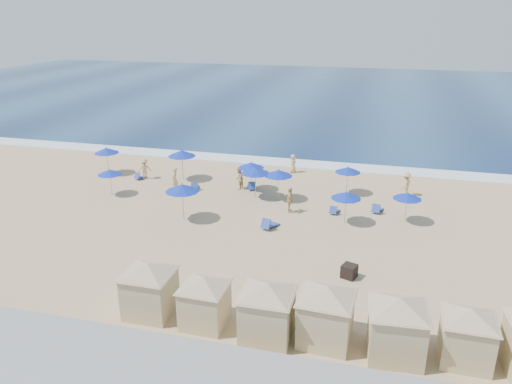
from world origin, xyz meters
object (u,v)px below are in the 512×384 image
(trash_bin, at_px, (349,271))
(umbrella_8, at_px, (348,170))
(beachgoer_1, at_px, (239,178))
(beachgoer_5, at_px, (144,169))
(cabana_0, at_px, (149,282))
(umbrella_4, at_px, (251,165))
(umbrella_6, at_px, (278,173))
(umbrella_2, at_px, (182,153))
(beachgoer_0, at_px, (175,179))
(cabana_1, at_px, (204,295))
(beachgoer_4, at_px, (293,163))
(beachgoer_3, at_px, (406,184))
(umbrella_7, at_px, (346,195))
(beachgoer_2, at_px, (290,200))
(umbrella_0, at_px, (106,150))
(umbrella_5, at_px, (256,170))
(umbrella_1, at_px, (110,172))
(umbrella_9, at_px, (407,196))
(umbrella_3, at_px, (182,188))
(cabana_3, at_px, (326,307))
(cabana_2, at_px, (267,304))
(cabana_4, at_px, (398,320))

(trash_bin, distance_m, umbrella_8, 12.72)
(beachgoer_1, relative_size, beachgoer_5, 1.03)
(cabana_0, xyz_separation_m, umbrella_4, (0.06, 17.10, 0.39))
(umbrella_6, height_order, umbrella_8, umbrella_6)
(umbrella_2, height_order, beachgoer_0, umbrella_2)
(cabana_1, relative_size, beachgoer_4, 2.57)
(beachgoer_0, bearing_deg, beachgoer_3, 90.43)
(umbrella_7, height_order, beachgoer_2, umbrella_7)
(umbrella_2, xyz_separation_m, beachgoer_0, (0.47, -2.67, -1.30))
(beachgoer_5, bearing_deg, umbrella_0, -40.14)
(umbrella_5, relative_size, beachgoer_3, 1.34)
(umbrella_5, bearing_deg, cabana_0, -93.03)
(cabana_1, relative_size, umbrella_2, 1.58)
(beachgoer_0, bearing_deg, cabana_0, 8.60)
(umbrella_8, bearing_deg, umbrella_5, -158.04)
(beachgoer_4, bearing_deg, beachgoer_5, 104.47)
(umbrella_6, height_order, beachgoer_4, umbrella_6)
(umbrella_4, bearing_deg, umbrella_5, -63.92)
(umbrella_4, bearing_deg, cabana_0, -90.20)
(umbrella_0, bearing_deg, trash_bin, -30.21)
(umbrella_1, relative_size, beachgoer_5, 1.22)
(umbrella_8, height_order, beachgoer_2, umbrella_8)
(umbrella_9, relative_size, beachgoer_3, 1.17)
(beachgoer_4, bearing_deg, umbrella_1, 118.11)
(umbrella_4, relative_size, umbrella_9, 1.08)
(umbrella_3, height_order, beachgoer_4, umbrella_3)
(cabana_3, bearing_deg, umbrella_8, 92.31)
(beachgoer_0, bearing_deg, umbrella_7, 66.70)
(cabana_0, xyz_separation_m, umbrella_1, (-9.76, 13.40, 0.19))
(umbrella_7, relative_size, beachgoer_1, 1.29)
(cabana_3, height_order, beachgoer_2, cabana_3)
(umbrella_2, bearing_deg, beachgoer_5, -170.06)
(cabana_0, height_order, beachgoer_4, cabana_0)
(umbrella_7, distance_m, beachgoer_4, 11.09)
(trash_bin, xyz_separation_m, cabana_2, (-2.94, -5.93, 1.28))
(umbrella_0, distance_m, beachgoer_0, 7.65)
(cabana_0, bearing_deg, umbrella_8, 68.26)
(cabana_4, distance_m, umbrella_6, 17.82)
(umbrella_9, xyz_separation_m, beachgoer_0, (-16.88, 1.69, -0.91))
(umbrella_2, height_order, umbrella_9, umbrella_2)
(cabana_0, xyz_separation_m, beachgoer_2, (3.79, 13.45, -0.70))
(umbrella_3, bearing_deg, umbrella_0, 143.04)
(umbrella_9, relative_size, beachgoer_1, 1.23)
(umbrella_2, distance_m, umbrella_8, 13.20)
(cabana_1, xyz_separation_m, cabana_2, (2.85, -0.20, 0.17))
(umbrella_9, bearing_deg, beachgoer_5, 169.47)
(cabana_0, height_order, beachgoer_1, cabana_0)
(cabana_2, height_order, umbrella_8, cabana_2)
(beachgoer_1, bearing_deg, umbrella_6, 76.30)
(cabana_4, bearing_deg, umbrella_2, 132.52)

